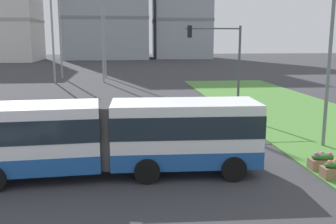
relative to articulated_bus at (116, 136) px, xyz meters
name	(u,v)px	position (x,y,z in m)	size (l,w,h in m)	color
articulated_bus	(116,136)	(0.00, 0.00, 0.00)	(11.96, 3.04, 3.00)	white
flower_planter_3	(336,169)	(8.68, -1.58, -1.23)	(1.10, 0.56, 0.74)	#937051
flower_planter_4	(322,161)	(8.68, -0.51, -1.23)	(1.10, 0.56, 0.74)	#937051
traffic_light_far_right	(222,56)	(7.07, 10.66, 2.69)	(3.85, 0.28, 6.36)	#474C51
streetlight_median	(331,45)	(10.58, 3.00, 3.58)	(0.70, 0.28, 9.56)	slate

